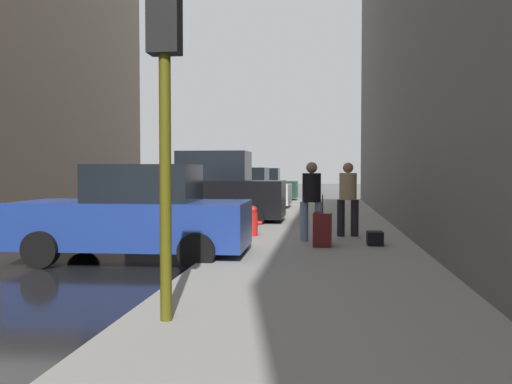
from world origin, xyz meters
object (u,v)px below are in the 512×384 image
at_px(parked_black_suv, 210,192).
at_px(rolling_suitcase, 322,229).
at_px(parked_blue_sedan, 136,215).
at_px(fire_hydrant, 253,221).
at_px(pedestrian_in_jeans, 312,197).
at_px(pedestrian_in_tan_coat, 348,195).
at_px(duffel_bag, 375,238).
at_px(traffic_light, 165,64).
at_px(parked_silver_sedan, 241,190).
at_px(parked_dark_green_sedan, 258,186).

distance_m(parked_black_suv, rolling_suitcase, 6.40).
bearing_deg(parked_blue_sedan, fire_hydrant, 58.79).
relative_size(pedestrian_in_jeans, pedestrian_in_tan_coat, 1.00).
distance_m(fire_hydrant, duffel_bag, 3.00).
distance_m(traffic_light, rolling_suitcase, 6.54).
relative_size(parked_blue_sedan, pedestrian_in_tan_coat, 2.48).
height_order(parked_silver_sedan, traffic_light, traffic_light).
bearing_deg(duffel_bag, parked_black_suv, 131.30).
bearing_deg(traffic_light, pedestrian_in_tan_coat, 74.47).
xyz_separation_m(parked_silver_sedan, fire_hydrant, (1.80, -10.23, -0.35)).
xyz_separation_m(fire_hydrant, pedestrian_in_jeans, (1.38, -0.83, 0.61)).
height_order(parked_dark_green_sedan, pedestrian_in_tan_coat, pedestrian_in_tan_coat).
bearing_deg(rolling_suitcase, parked_dark_green_sedan, 100.68).
bearing_deg(pedestrian_in_tan_coat, rolling_suitcase, -107.92).
bearing_deg(traffic_light, duffel_bag, 66.97).
distance_m(fire_hydrant, rolling_suitcase, 2.28).
xyz_separation_m(traffic_light, pedestrian_in_jeans, (1.33, 6.70, -1.65)).
height_order(parked_dark_green_sedan, fire_hydrant, parked_dark_green_sedan).
bearing_deg(fire_hydrant, parked_black_suv, 115.53).
xyz_separation_m(traffic_light, pedestrian_in_tan_coat, (2.14, 7.71, -1.65)).
distance_m(parked_blue_sedan, traffic_light, 5.27).
relative_size(parked_blue_sedan, rolling_suitcase, 4.07).
bearing_deg(duffel_bag, traffic_light, -113.03).
bearing_deg(traffic_light, rolling_suitcase, 75.20).
xyz_separation_m(parked_blue_sedan, pedestrian_in_jeans, (3.18, 2.15, 0.26)).
height_order(traffic_light, duffel_bag, traffic_light).
relative_size(parked_silver_sedan, rolling_suitcase, 4.09).
distance_m(parked_dark_green_sedan, pedestrian_in_tan_coat, 16.83).
bearing_deg(parked_black_suv, pedestrian_in_jeans, -55.36).
xyz_separation_m(parked_silver_sedan, parked_dark_green_sedan, (0.00, 6.30, 0.00)).
relative_size(parked_silver_sedan, pedestrian_in_jeans, 2.48).
xyz_separation_m(parked_black_suv, traffic_light, (1.85, -11.31, 1.73)).
relative_size(parked_black_suv, parked_dark_green_sedan, 1.09).
bearing_deg(pedestrian_in_tan_coat, traffic_light, -105.53).
distance_m(pedestrian_in_tan_coat, rolling_suitcase, 1.98).
distance_m(fire_hydrant, pedestrian_in_tan_coat, 2.28).
relative_size(parked_black_suv, pedestrian_in_tan_coat, 2.69).
bearing_deg(parked_black_suv, traffic_light, -80.69).
distance_m(parked_blue_sedan, fire_hydrant, 3.50).
bearing_deg(parked_black_suv, parked_silver_sedan, 90.00).
height_order(parked_blue_sedan, parked_silver_sedan, same).
xyz_separation_m(parked_black_suv, rolling_suitcase, (3.42, -5.38, -0.54)).
distance_m(parked_blue_sedan, pedestrian_in_tan_coat, 5.10).
bearing_deg(parked_black_suv, pedestrian_in_tan_coat, -41.93).
bearing_deg(parked_silver_sedan, traffic_light, -84.04).
xyz_separation_m(parked_black_suv, parked_silver_sedan, (0.00, 6.45, -0.18)).
xyz_separation_m(traffic_light, rolling_suitcase, (1.57, 5.93, -2.27)).
bearing_deg(rolling_suitcase, pedestrian_in_jeans, 107.16).
distance_m(rolling_suitcase, duffel_bag, 1.12).
distance_m(parked_blue_sedan, parked_dark_green_sedan, 19.50).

